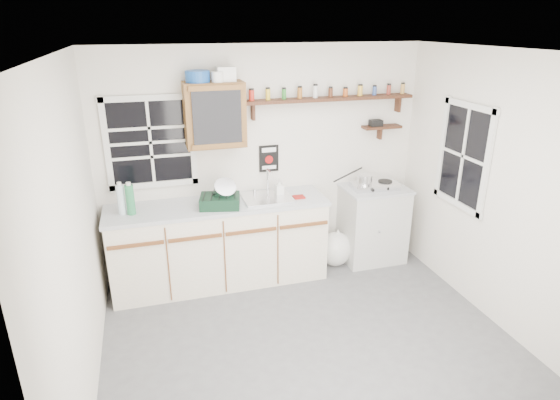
{
  "coord_description": "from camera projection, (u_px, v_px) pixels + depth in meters",
  "views": [
    {
      "loc": [
        -1.24,
        -3.26,
        2.7
      ],
      "look_at": [
        -0.12,
        0.55,
        1.18
      ],
      "focal_mm": 30.0,
      "sensor_mm": 36.0,
      "label": 1
    }
  ],
  "objects": [
    {
      "name": "soap_bottle",
      "position": [
        279.0,
        187.0,
        5.09
      ],
      "size": [
        0.09,
        0.1,
        0.19
      ],
      "primitive_type": "imported",
      "rotation": [
        0.0,
        0.0,
        0.13
      ],
      "color": "white",
      "rests_on": "main_cabinet"
    },
    {
      "name": "main_cabinet",
      "position": [
        220.0,
        243.0,
        5.06
      ],
      "size": [
        2.31,
        0.63,
        0.92
      ],
      "color": "beige",
      "rests_on": "floor"
    },
    {
      "name": "water_bottles",
      "position": [
        126.0,
        199.0,
        4.58
      ],
      "size": [
        0.17,
        0.11,
        0.33
      ],
      "color": "silver",
      "rests_on": "main_cabinet"
    },
    {
      "name": "upper_cabinet_clutter",
      "position": [
        209.0,
        76.0,
        4.57
      ],
      "size": [
        0.49,
        0.24,
        0.14
      ],
      "color": "#174796",
      "rests_on": "upper_cabinet"
    },
    {
      "name": "rag",
      "position": [
        299.0,
        197.0,
        5.05
      ],
      "size": [
        0.12,
        0.1,
        0.02
      ],
      "primitive_type": "cube",
      "rotation": [
        0.0,
        0.0,
        -0.01
      ],
      "color": "maroon",
      "rests_on": "main_cabinet"
    },
    {
      "name": "window_back",
      "position": [
        150.0,
        142.0,
        4.77
      ],
      "size": [
        0.93,
        0.03,
        0.98
      ],
      "color": "black",
      "rests_on": "wall_back"
    },
    {
      "name": "dish_rack",
      "position": [
        221.0,
        198.0,
        4.78
      ],
      "size": [
        0.46,
        0.38,
        0.3
      ],
      "rotation": [
        0.0,
        0.0,
        -0.22
      ],
      "color": "black",
      "rests_on": "main_cabinet"
    },
    {
      "name": "secondary_shelf",
      "position": [
        380.0,
        126.0,
        5.37
      ],
      "size": [
        0.45,
        0.16,
        0.24
      ],
      "color": "black",
      "rests_on": "wall_back"
    },
    {
      "name": "hotplate",
      "position": [
        375.0,
        185.0,
        5.37
      ],
      "size": [
        0.55,
        0.33,
        0.08
      ],
      "rotation": [
        0.0,
        0.0,
        -0.09
      ],
      "color": "silver",
      "rests_on": "right_cabinet"
    },
    {
      "name": "spice_shelf",
      "position": [
        329.0,
        98.0,
        5.07
      ],
      "size": [
        1.91,
        0.18,
        0.35
      ],
      "color": "black",
      "rests_on": "wall_back"
    },
    {
      "name": "room",
      "position": [
        314.0,
        214.0,
        3.77
      ],
      "size": [
        3.64,
        3.24,
        2.54
      ],
      "color": "#505052",
      "rests_on": "ground"
    },
    {
      "name": "warning_sign",
      "position": [
        269.0,
        159.0,
        5.19
      ],
      "size": [
        0.22,
        0.02,
        0.3
      ],
      "color": "black",
      "rests_on": "wall_back"
    },
    {
      "name": "right_cabinet",
      "position": [
        372.0,
        223.0,
        5.56
      ],
      "size": [
        0.73,
        0.57,
        0.91
      ],
      "color": "#B4B4AE",
      "rests_on": "floor"
    },
    {
      "name": "sink",
      "position": [
        267.0,
        197.0,
        5.04
      ],
      "size": [
        0.52,
        0.44,
        0.29
      ],
      "color": "silver",
      "rests_on": "main_cabinet"
    },
    {
      "name": "upper_cabinet",
      "position": [
        215.0,
        115.0,
        4.71
      ],
      "size": [
        0.6,
        0.32,
        0.65
      ],
      "color": "#5A3316",
      "rests_on": "wall_back"
    },
    {
      "name": "saucepan",
      "position": [
        364.0,
        179.0,
        5.3
      ],
      "size": [
        0.43,
        0.2,
        0.18
      ],
      "rotation": [
        0.0,
        0.0,
        -0.12
      ],
      "color": "silver",
      "rests_on": "hotplate"
    },
    {
      "name": "trash_bag",
      "position": [
        336.0,
        249.0,
        5.51
      ],
      "size": [
        0.41,
        0.37,
        0.47
      ],
      "color": "silver",
      "rests_on": "floor"
    },
    {
      "name": "window_right",
      "position": [
        464.0,
        156.0,
        4.66
      ],
      "size": [
        0.03,
        0.78,
        1.08
      ],
      "color": "black",
      "rests_on": "wall_back"
    }
  ]
}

